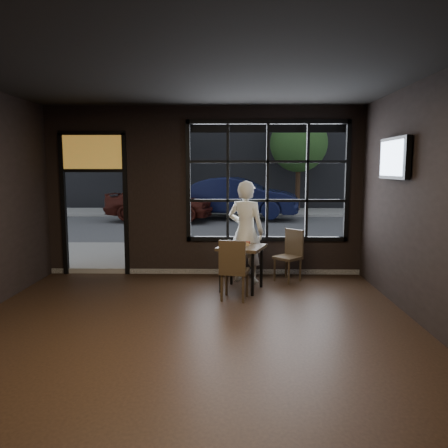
{
  "coord_description": "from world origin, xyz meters",
  "views": [
    {
      "loc": [
        0.51,
        -4.79,
        2.05
      ],
      "look_at": [
        0.4,
        2.2,
        1.15
      ],
      "focal_mm": 35.0,
      "sensor_mm": 36.0,
      "label": 1
    }
  ],
  "objects_px": {
    "man": "(246,232)",
    "chair_near": "(235,269)",
    "navy_car": "(238,197)",
    "cafe_table": "(241,268)"
  },
  "relations": [
    {
      "from": "man",
      "to": "navy_car",
      "type": "bearing_deg",
      "value": -67.39
    },
    {
      "from": "cafe_table",
      "to": "chair_near",
      "type": "bearing_deg",
      "value": -83.67
    },
    {
      "from": "navy_car",
      "to": "cafe_table",
      "type": "bearing_deg",
      "value": -170.33
    },
    {
      "from": "chair_near",
      "to": "man",
      "type": "bearing_deg",
      "value": -88.52
    },
    {
      "from": "chair_near",
      "to": "man",
      "type": "distance_m",
      "value": 1.18
    },
    {
      "from": "man",
      "to": "chair_near",
      "type": "bearing_deg",
      "value": 101.85
    },
    {
      "from": "man",
      "to": "navy_car",
      "type": "xyz_separation_m",
      "value": [
        0.02,
        9.67,
        -0.03
      ]
    },
    {
      "from": "cafe_table",
      "to": "navy_car",
      "type": "bearing_deg",
      "value": 108.45
    },
    {
      "from": "chair_near",
      "to": "navy_car",
      "type": "height_order",
      "value": "navy_car"
    },
    {
      "from": "cafe_table",
      "to": "chair_near",
      "type": "relative_size",
      "value": 0.79
    }
  ]
}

